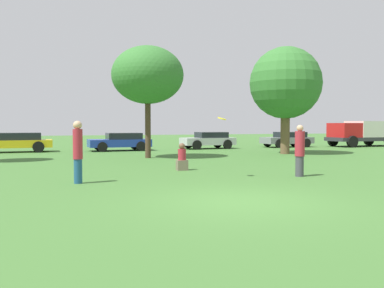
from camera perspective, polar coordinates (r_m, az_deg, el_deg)
ground_plane at (r=9.72m, az=6.54°, el=-7.81°), size 120.00×120.00×0.00m
person_thrower at (r=12.87m, az=-15.38°, el=-0.85°), size 0.29×0.29×1.88m
person_catcher at (r=14.55m, az=14.55°, el=-0.85°), size 0.33×0.33×1.75m
frisbee at (r=13.71m, az=4.12°, el=3.49°), size 0.30×0.29×0.14m
bystander_sitting at (r=16.05m, az=-1.39°, el=-2.05°), size 0.41×0.34×1.05m
tree_1 at (r=22.14m, az=-6.10°, el=9.35°), size 3.77×3.77×5.86m
tree_2 at (r=25.63m, az=12.71°, el=8.11°), size 4.28×4.28×6.39m
parked_car_yellow at (r=28.68m, az=-22.90°, el=0.29°), size 4.56×2.19×1.24m
parked_car_blue at (r=28.34m, az=-9.76°, el=0.39°), size 4.16×2.14×1.20m
parked_car_silver at (r=30.27m, az=2.29°, el=0.59°), size 3.89×2.08×1.21m
parked_car_grey at (r=33.29m, az=12.99°, el=0.69°), size 3.99×2.06×1.18m
delivery_truck_red at (r=36.28m, az=22.44°, el=1.56°), size 6.05×2.75×2.03m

